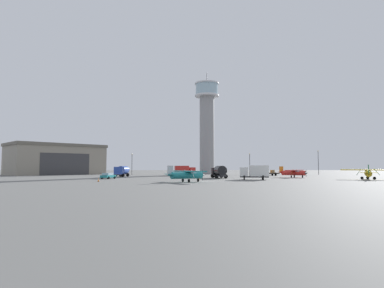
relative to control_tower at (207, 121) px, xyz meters
The scene contains 17 objects.
ground_plane 63.46m from the control_tower, 95.94° to the right, with size 400.00×400.00×0.00m, color #60605E.
control_tower is the anchor object (origin of this frame).
hangar 56.80m from the control_tower, behind, with size 35.44×34.20×10.79m.
airplane_red 47.20m from the control_tower, 63.80° to the right, with size 7.71×8.45×2.90m.
airplane_teal 66.09m from the control_tower, 98.27° to the right, with size 7.72×9.62×3.02m.
airplane_yellow 63.77m from the control_tower, 59.57° to the right, with size 10.39×8.33×3.25m.
truck_fuel_tanker_blue 44.23m from the control_tower, 131.29° to the right, with size 3.84×6.48×2.98m.
truck_fuel_tanker_black 46.63m from the control_tower, 90.84° to the right, with size 3.75×7.07×3.04m.
truck_box_white 55.70m from the control_tower, 83.47° to the right, with size 6.48×4.03×3.10m.
truck_box_red 29.20m from the control_tower, 112.88° to the right, with size 6.57×3.92×3.10m.
truck_flatbed_orange 32.44m from the control_tower, 52.45° to the right, with size 7.35×4.09×2.80m.
car_teal 56.80m from the control_tower, 120.28° to the right, with size 3.13×4.47×1.37m.
light_post_west 42.47m from the control_tower, 13.51° to the right, with size 0.44×0.44×8.64m.
light_post_east 32.21m from the control_tower, 163.11° to the right, with size 0.44×0.44×7.44m.
light_post_north 22.78m from the control_tower, 30.60° to the right, with size 0.44×0.44×7.59m.
traffic_cone_near_left 68.12m from the control_tower, 113.25° to the right, with size 0.36×0.36×0.70m.
traffic_cone_near_right 56.51m from the control_tower, 96.75° to the right, with size 0.36×0.36×0.59m.
Camera 1 is at (-4.14, -62.64, 2.84)m, focal length 30.45 mm.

